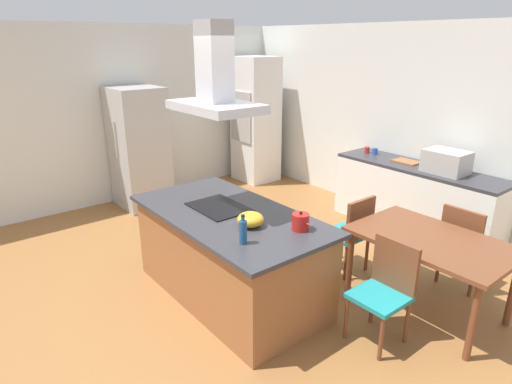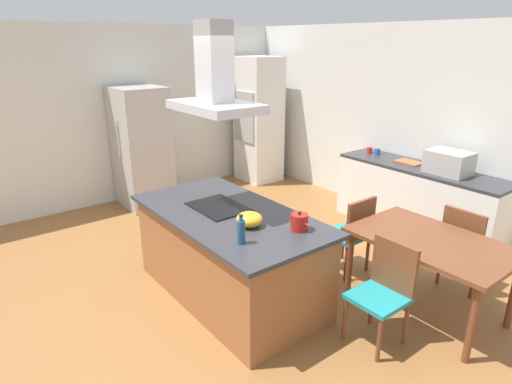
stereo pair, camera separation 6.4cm
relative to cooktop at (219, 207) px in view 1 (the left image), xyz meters
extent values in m
plane|color=#936033|center=(0.17, 1.50, -0.91)|extent=(16.00, 16.00, 0.00)
cube|color=silver|center=(0.17, 3.25, 0.44)|extent=(7.20, 0.10, 2.70)
cube|color=silver|center=(-3.28, 1.00, 0.44)|extent=(0.10, 8.80, 2.70)
cube|color=#995B33|center=(0.17, 0.00, -0.48)|extent=(2.00, 0.99, 0.86)
cube|color=#333338|center=(0.17, 0.00, -0.03)|extent=(2.10, 1.09, 0.04)
cube|color=black|center=(0.00, 0.00, 0.00)|extent=(0.60, 0.44, 0.01)
cylinder|color=#B21E19|center=(0.88, 0.26, 0.07)|extent=(0.15, 0.15, 0.15)
sphere|color=black|center=(0.88, 0.26, 0.15)|extent=(0.03, 0.03, 0.03)
cone|color=#B21E19|center=(0.98, 0.26, 0.07)|extent=(0.06, 0.03, 0.04)
cylinder|color=navy|center=(0.78, -0.29, 0.09)|extent=(0.07, 0.07, 0.20)
cylinder|color=navy|center=(0.78, -0.29, 0.21)|extent=(0.03, 0.03, 0.04)
cylinder|color=black|center=(0.78, -0.29, 0.24)|extent=(0.03, 0.03, 0.01)
ellipsoid|color=gold|center=(0.55, -0.03, 0.06)|extent=(0.24, 0.24, 0.13)
cube|color=white|center=(0.42, 2.88, -0.48)|extent=(2.25, 0.62, 0.86)
cube|color=#333338|center=(0.42, 2.88, -0.03)|extent=(2.25, 0.62, 0.04)
cube|color=#B2AFAA|center=(0.77, 2.88, 0.13)|extent=(0.50, 0.38, 0.28)
cylinder|color=red|center=(-0.47, 2.93, 0.04)|extent=(0.08, 0.08, 0.09)
cylinder|color=#2D56B2|center=(-0.35, 2.96, 0.04)|extent=(0.08, 0.08, 0.09)
cube|color=#995B33|center=(0.19, 2.93, 0.00)|extent=(0.34, 0.24, 0.02)
cube|color=white|center=(-2.73, 2.65, 0.19)|extent=(0.70, 0.64, 2.20)
cube|color=#B2AFAA|center=(-2.73, 2.32, 0.54)|extent=(0.56, 0.02, 0.36)
cube|color=#B2AFAA|center=(-2.73, 2.32, 0.09)|extent=(0.56, 0.02, 0.48)
cube|color=#B2AFAA|center=(-2.81, 0.43, 0.00)|extent=(0.80, 0.70, 1.82)
cylinder|color=beige|center=(-2.76, 0.06, 0.19)|extent=(0.02, 0.02, 0.55)
cube|color=brown|center=(1.54, 1.31, -0.18)|extent=(1.40, 0.90, 0.04)
cylinder|color=brown|center=(0.92, 0.94, -0.55)|extent=(0.06, 0.06, 0.71)
cylinder|color=brown|center=(2.16, 0.94, -0.55)|extent=(0.06, 0.06, 0.71)
cylinder|color=brown|center=(0.92, 1.68, -0.55)|extent=(0.06, 0.06, 0.71)
cube|color=teal|center=(0.54, 1.31, -0.48)|extent=(0.42, 0.42, 0.04)
cube|color=brown|center=(0.73, 1.31, -0.24)|extent=(0.04, 0.42, 0.44)
cylinder|color=brown|center=(0.36, 1.13, -0.70)|extent=(0.04, 0.04, 0.41)
cylinder|color=brown|center=(0.36, 1.49, -0.70)|extent=(0.04, 0.04, 0.41)
cylinder|color=brown|center=(0.72, 1.13, -0.70)|extent=(0.04, 0.04, 0.41)
cylinder|color=brown|center=(0.72, 1.49, -0.70)|extent=(0.04, 0.04, 0.41)
cube|color=teal|center=(1.54, 2.06, -0.48)|extent=(0.42, 0.42, 0.04)
cube|color=brown|center=(1.54, 1.87, -0.24)|extent=(0.42, 0.04, 0.44)
cylinder|color=brown|center=(1.36, 2.24, -0.70)|extent=(0.04, 0.04, 0.41)
cylinder|color=brown|center=(1.72, 2.24, -0.70)|extent=(0.04, 0.04, 0.41)
cylinder|color=brown|center=(1.36, 1.88, -0.70)|extent=(0.04, 0.04, 0.41)
cylinder|color=brown|center=(1.72, 1.88, -0.70)|extent=(0.04, 0.04, 0.41)
cube|color=teal|center=(1.54, 0.56, -0.48)|extent=(0.42, 0.42, 0.04)
cube|color=brown|center=(1.54, 0.75, -0.24)|extent=(0.42, 0.04, 0.44)
cylinder|color=brown|center=(1.72, 0.38, -0.70)|extent=(0.04, 0.04, 0.41)
cylinder|color=brown|center=(1.36, 0.38, -0.70)|extent=(0.04, 0.04, 0.41)
cylinder|color=brown|center=(1.72, 0.74, -0.70)|extent=(0.04, 0.04, 0.41)
cylinder|color=brown|center=(1.36, 0.74, -0.70)|extent=(0.04, 0.04, 0.41)
cube|color=#ADADB2|center=(0.00, 0.00, 0.98)|extent=(0.90, 0.55, 0.08)
cube|color=#ADADB2|center=(0.00, 0.00, 1.37)|extent=(0.28, 0.24, 0.70)
camera|label=1|loc=(3.33, -2.20, 1.56)|focal=30.37mm
camera|label=2|loc=(3.37, -2.15, 1.56)|focal=30.37mm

